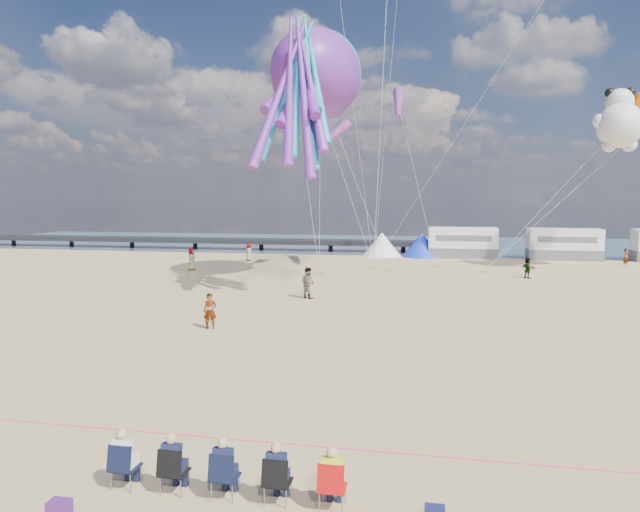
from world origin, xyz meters
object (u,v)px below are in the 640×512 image
at_px(standing_person, 210,311).
at_px(beachgoer_4, 528,268).
at_px(sandbag_b, 389,271).
at_px(windsock_right, 330,138).
at_px(windsock_left, 296,101).
at_px(beachgoer_6, 191,259).
at_px(motorhome_1, 564,244).
at_px(sandbag_e, 374,267).
at_px(spectator_row, 225,466).
at_px(kite_panda, 620,126).
at_px(sandbag_c, 484,272).
at_px(kite_octopus_teal, 321,72).
at_px(windsock_mid, 399,103).
at_px(sandbag_d, 436,266).
at_px(sandbag_a, 319,273).
at_px(tent_blue, 422,245).
at_px(beachgoer_1, 308,283).
at_px(kite_octopus_purple, 316,75).
at_px(beachgoer_5, 626,258).
at_px(cooler_purple, 59,509).
at_px(beachgoer_0, 249,252).
at_px(motorhome_0, 462,243).
at_px(tent_white, 382,244).

height_order(standing_person, beachgoer_4, standing_person).
bearing_deg(sandbag_b, standing_person, -107.40).
bearing_deg(windsock_right, windsock_left, -97.82).
bearing_deg(beachgoer_6, motorhome_1, -62.25).
bearing_deg(sandbag_e, spectator_row, -89.02).
relative_size(standing_person, kite_panda, 0.28).
xyz_separation_m(sandbag_c, sandbag_e, (-8.92, 1.25, 0.00)).
relative_size(sandbag_c, kite_octopus_teal, 0.04).
height_order(beachgoer_4, windsock_left, windsock_left).
relative_size(beachgoer_6, windsock_mid, 0.28).
height_order(sandbag_b, sandbag_d, same).
height_order(sandbag_a, windsock_left, windsock_left).
bearing_deg(tent_blue, beachgoer_1, -104.10).
bearing_deg(sandbag_d, spectator_row, -96.69).
bearing_deg(kite_octopus_teal, sandbag_e, 69.67).
xyz_separation_m(beachgoer_6, kite_octopus_purple, (11.43, -4.76, 13.32)).
bearing_deg(windsock_mid, beachgoer_5, 17.49).
height_order(spectator_row, sandbag_b, spectator_row).
distance_m(beachgoer_6, kite_octopus_purple, 18.18).
relative_size(sandbag_a, sandbag_c, 1.00).
height_order(beachgoer_1, sandbag_a, beachgoer_1).
bearing_deg(cooler_purple, beachgoer_4, 68.16).
bearing_deg(windsock_left, beachgoer_0, 147.02).
xyz_separation_m(motorhome_0, sandbag_e, (-7.84, -10.21, -1.39)).
distance_m(spectator_row, beachgoer_5, 47.42).
distance_m(tent_blue, beachgoer_0, 17.36).
bearing_deg(tent_blue, beachgoer_5, -15.84).
xyz_separation_m(beachgoer_5, windsock_mid, (-19.33, -7.20, 12.53)).
xyz_separation_m(tent_white, kite_octopus_purple, (-3.01, -19.13, 13.06)).
bearing_deg(beachgoer_1, spectator_row, 132.05).
relative_size(spectator_row, beachgoer_6, 3.25).
xyz_separation_m(sandbag_c, sandbag_d, (-3.69, 2.98, 0.00)).
bearing_deg(windsock_right, kite_panda, 33.39).
bearing_deg(beachgoer_5, sandbag_b, 160.07).
distance_m(tent_white, kite_panda, 23.87).
relative_size(tent_blue, kite_panda, 0.69).
xyz_separation_m(tent_blue, beachgoer_6, (-18.44, -14.37, -0.26)).
bearing_deg(sandbag_b, sandbag_a, -154.82).
distance_m(sandbag_e, kite_octopus_purple, 17.02).
height_order(standing_person, kite_octopus_purple, kite_octopus_purple).
distance_m(spectator_row, kite_panda, 42.66).
bearing_deg(beachgoer_1, beachgoer_5, -105.59).
bearing_deg(sandbag_b, beachgoer_4, -8.05).
xyz_separation_m(standing_person, sandbag_a, (1.44, 18.90, -0.72)).
xyz_separation_m(spectator_row, sandbag_d, (4.59, 39.15, -0.54)).
bearing_deg(cooler_purple, windsock_mid, 83.40).
bearing_deg(tent_blue, sandbag_d, -80.69).
distance_m(standing_person, kite_octopus_purple, 19.94).
relative_size(kite_octopus_purple, kite_panda, 2.18).
relative_size(beachgoer_1, sandbag_d, 3.76).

